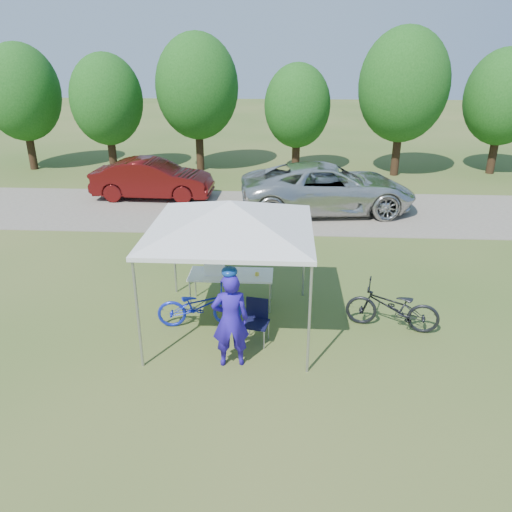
{
  "coord_description": "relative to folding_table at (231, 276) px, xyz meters",
  "views": [
    {
      "loc": [
        1.02,
        -9.03,
        5.39
      ],
      "look_at": [
        0.37,
        2.0,
        0.76
      ],
      "focal_mm": 35.0,
      "sensor_mm": 36.0,
      "label": 1
    }
  ],
  "objects": [
    {
      "name": "cyclist",
      "position": [
        0.23,
        -2.28,
        0.2
      ],
      "size": [
        0.73,
        0.54,
        1.83
      ],
      "primitive_type": "imported",
      "rotation": [
        0.0,
        0.0,
        3.31
      ],
      "color": "#2614A9",
      "rests_on": "ground"
    },
    {
      "name": "ice_cream_cup",
      "position": [
        0.58,
        -0.05,
        0.08
      ],
      "size": [
        0.09,
        0.09,
        0.07
      ],
      "primitive_type": "cylinder",
      "color": "gold",
      "rests_on": "folding_table"
    },
    {
      "name": "ground",
      "position": [
        0.12,
        -0.95,
        -0.72
      ],
      "size": [
        100.0,
        100.0,
        0.0
      ],
      "primitive_type": "plane",
      "color": "#2D5119",
      "rests_on": "ground"
    },
    {
      "name": "bike_dark",
      "position": [
        3.4,
        -0.85,
        -0.22
      ],
      "size": [
        1.98,
        1.07,
        0.99
      ],
      "primitive_type": "imported",
      "rotation": [
        0.0,
        0.0,
        -1.8
      ],
      "color": "black",
      "rests_on": "ground"
    },
    {
      "name": "sedan",
      "position": [
        -3.89,
        8.4,
        0.05
      ],
      "size": [
        4.56,
        1.7,
        1.49
      ],
      "primitive_type": "imported",
      "rotation": [
        0.0,
        0.0,
        1.54
      ],
      "color": "#510E0D",
      "rests_on": "gravel_strip"
    },
    {
      "name": "canopy",
      "position": [
        0.12,
        -0.95,
        1.93
      ],
      "size": [
        4.53,
        4.53,
        3.0
      ],
      "color": "#A5A5AA",
      "rests_on": "ground"
    },
    {
      "name": "cooler",
      "position": [
        -0.37,
        0.0,
        0.2
      ],
      "size": [
        0.44,
        0.3,
        0.32
      ],
      "color": "white",
      "rests_on": "folding_table"
    },
    {
      "name": "bike_blue",
      "position": [
        -0.56,
        -0.96,
        -0.26
      ],
      "size": [
        1.8,
        0.82,
        0.91
      ],
      "primitive_type": "imported",
      "rotation": [
        0.0,
        0.0,
        1.7
      ],
      "color": "#1625C5",
      "rests_on": "ground"
    },
    {
      "name": "treeline",
      "position": [
        -0.17,
        13.09,
        2.82
      ],
      "size": [
        24.89,
        4.28,
        6.3
      ],
      "color": "#382314",
      "rests_on": "ground"
    },
    {
      "name": "folding_table",
      "position": [
        0.0,
        0.0,
        0.0
      ],
      "size": [
        1.85,
        0.77,
        0.76
      ],
      "color": "white",
      "rests_on": "ground"
    },
    {
      "name": "gravel_strip",
      "position": [
        0.12,
        7.05,
        -0.71
      ],
      "size": [
        24.0,
        5.0,
        0.02
      ],
      "primitive_type": "cube",
      "color": "gray",
      "rests_on": "ground"
    },
    {
      "name": "minivan",
      "position": [
        2.65,
        7.15,
        0.14
      ],
      "size": [
        6.33,
        3.51,
        1.68
      ],
      "primitive_type": "imported",
      "rotation": [
        0.0,
        0.0,
        1.69
      ],
      "color": "silver",
      "rests_on": "gravel_strip"
    },
    {
      "name": "folding_chair",
      "position": [
        0.66,
        -1.44,
        -0.21
      ],
      "size": [
        0.52,
        0.53,
        0.87
      ],
      "rotation": [
        0.0,
        0.0,
        -0.19
      ],
      "color": "black",
      "rests_on": "ground"
    }
  ]
}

